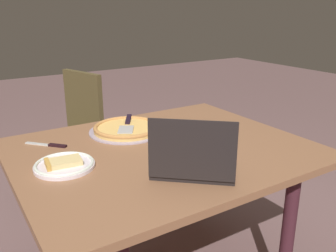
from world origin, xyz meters
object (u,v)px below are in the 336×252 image
table_knife (50,145)px  pizza_plate (64,165)px  chair_near (73,130)px  pizza_tray (127,128)px  laptop (193,162)px  dining_table (163,165)px

table_knife → pizza_plate: bearing=86.6°
chair_near → pizza_tray: bearing=93.0°
laptop → pizza_tray: laptop is taller
pizza_plate → chair_near: 1.10m
laptop → pizza_tray: bearing=-90.9°
dining_table → table_knife: size_ratio=7.72×
chair_near → pizza_plate: bearing=71.0°
laptop → chair_near: bearing=-88.7°
dining_table → laptop: (0.05, 0.29, 0.13)m
pizza_plate → chair_near: bearing=-109.0°
dining_table → pizza_plate: pizza_plate is taller
pizza_tray → chair_near: (0.04, -0.76, -0.22)m
pizza_plate → pizza_tray: same height
dining_table → table_knife: (0.41, -0.28, 0.09)m
laptop → pizza_plate: bearing=-39.5°
table_knife → laptop: bearing=122.4°
pizza_tray → table_knife: bearing=-1.3°
chair_near → table_knife: bearing=66.2°
pizza_plate → table_knife: bearing=-93.4°
dining_table → pizza_plate: size_ratio=5.43×
dining_table → table_knife: bearing=-34.4°
dining_table → laptop: 0.33m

